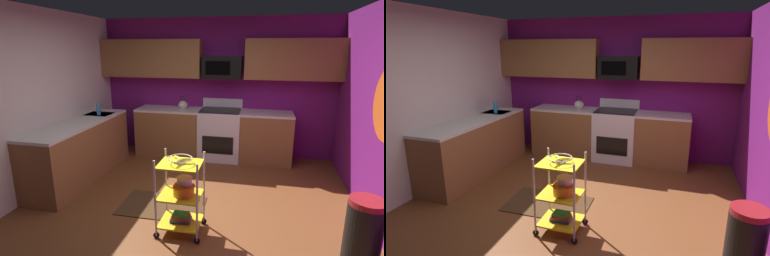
% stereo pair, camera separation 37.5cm
% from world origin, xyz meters
% --- Properties ---
extents(floor, '(4.40, 4.80, 0.04)m').
position_xyz_m(floor, '(0.00, 0.00, -0.02)').
color(floor, brown).
rests_on(floor, ground).
extents(wall_back, '(4.52, 0.06, 2.60)m').
position_xyz_m(wall_back, '(0.00, 2.43, 1.30)').
color(wall_back, '#751970').
rests_on(wall_back, ground).
extents(wall_left, '(0.06, 4.80, 2.60)m').
position_xyz_m(wall_left, '(-2.23, 0.00, 1.30)').
color(wall_left, silver).
rests_on(wall_left, ground).
extents(counter_run, '(3.65, 2.77, 0.92)m').
position_xyz_m(counter_run, '(-0.82, 1.51, 0.46)').
color(counter_run, brown).
rests_on(counter_run, ground).
extents(oven_range, '(0.76, 0.65, 1.10)m').
position_xyz_m(oven_range, '(0.15, 2.10, 0.48)').
color(oven_range, white).
rests_on(oven_range, ground).
extents(upper_cabinets, '(4.40, 0.33, 0.70)m').
position_xyz_m(upper_cabinets, '(-0.03, 2.23, 1.85)').
color(upper_cabinets, brown).
extents(microwave, '(0.70, 0.39, 0.40)m').
position_xyz_m(microwave, '(0.15, 2.21, 1.70)').
color(microwave, black).
extents(rolling_cart, '(0.53, 0.41, 0.91)m').
position_xyz_m(rolling_cart, '(0.05, -0.40, 0.45)').
color(rolling_cart, silver).
rests_on(rolling_cart, ground).
extents(fruit_bowl, '(0.27, 0.27, 0.07)m').
position_xyz_m(fruit_bowl, '(0.05, -0.40, 0.88)').
color(fruit_bowl, silver).
rests_on(fruit_bowl, rolling_cart).
extents(mixing_bowl_large, '(0.25, 0.25, 0.11)m').
position_xyz_m(mixing_bowl_large, '(0.08, -0.40, 0.52)').
color(mixing_bowl_large, orange).
rests_on(mixing_bowl_large, rolling_cart).
extents(mixing_bowl_small, '(0.18, 0.18, 0.08)m').
position_xyz_m(mixing_bowl_small, '(0.08, -0.36, 0.62)').
color(mixing_bowl_small, silver).
rests_on(mixing_bowl_small, rolling_cart).
extents(book_stack, '(0.23, 0.16, 0.09)m').
position_xyz_m(book_stack, '(0.05, -0.40, 0.17)').
color(book_stack, '#1E4C8C').
rests_on(book_stack, rolling_cart).
extents(kettle, '(0.21, 0.18, 0.26)m').
position_xyz_m(kettle, '(-0.57, 2.10, 1.00)').
color(kettle, beige).
rests_on(kettle, counter_run).
extents(dish_soap_bottle, '(0.06, 0.06, 0.20)m').
position_xyz_m(dish_soap_bottle, '(-1.85, 1.26, 1.02)').
color(dish_soap_bottle, '#2D8CBF').
rests_on(dish_soap_bottle, counter_run).
extents(trash_can, '(0.34, 0.42, 0.66)m').
position_xyz_m(trash_can, '(1.90, -0.49, 0.33)').
color(trash_can, black).
rests_on(trash_can, ground).
extents(floor_rug, '(1.11, 0.72, 0.01)m').
position_xyz_m(floor_rug, '(-0.34, 0.10, 0.01)').
color(floor_rug, '#472D19').
rests_on(floor_rug, ground).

